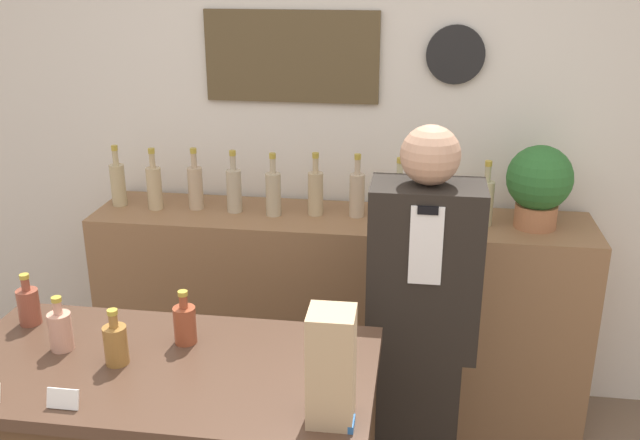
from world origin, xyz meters
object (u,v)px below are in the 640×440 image
Objects in this scene: potted_plant at (539,183)px; tape_dispenser at (339,419)px; paper_bag at (331,367)px; shopkeeper at (421,334)px.

tape_dispenser is (-0.69, -1.50, -0.21)m from potted_plant.
shopkeeper is at bearing 74.01° from paper_bag.
potted_plant is at bearing 53.62° from shopkeeper.
potted_plant is (0.48, 0.65, 0.42)m from shopkeeper.
paper_bag is at bearing -105.99° from shopkeeper.
potted_plant is 1.63m from paper_bag.
tape_dispenser is at bearing -50.30° from paper_bag.
shopkeeper is 17.76× the size of tape_dispenser.
potted_plant is 4.08× the size of tape_dispenser.
shopkeeper is 0.91m from potted_plant.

